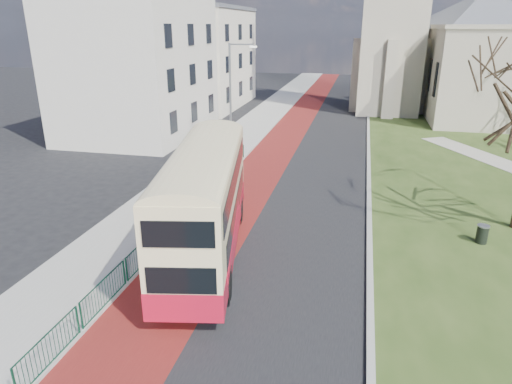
% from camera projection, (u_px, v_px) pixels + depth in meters
% --- Properties ---
extents(ground, '(160.00, 160.00, 0.00)m').
position_uv_depth(ground, '(217.00, 267.00, 18.70)').
color(ground, black).
rests_on(ground, ground).
extents(road_carriageway, '(9.00, 120.00, 0.01)m').
position_uv_depth(road_carriageway, '(310.00, 148.00, 36.69)').
color(road_carriageway, black).
rests_on(road_carriageway, ground).
extents(bus_lane, '(3.40, 120.00, 0.01)m').
position_uv_depth(bus_lane, '(277.00, 147.00, 37.26)').
color(bus_lane, '#591414').
rests_on(bus_lane, ground).
extents(pavement_west, '(4.00, 120.00, 0.12)m').
position_uv_depth(pavement_west, '(232.00, 143.00, 38.04)').
color(pavement_west, gray).
rests_on(pavement_west, ground).
extents(kerb_west, '(0.25, 120.00, 0.13)m').
position_uv_depth(kerb_west, '(255.00, 145.00, 37.61)').
color(kerb_west, '#999993').
rests_on(kerb_west, ground).
extents(kerb_east, '(0.25, 80.00, 0.13)m').
position_uv_depth(kerb_east, '(368.00, 145.00, 37.53)').
color(kerb_east, '#999993').
rests_on(kerb_east, ground).
extents(pedestrian_railing, '(0.07, 24.00, 1.12)m').
position_uv_depth(pedestrian_railing, '(185.00, 212.00, 22.79)').
color(pedestrian_railing, '#0E3E29').
rests_on(pedestrian_railing, ground).
extents(street_block_near, '(10.30, 14.30, 13.00)m').
position_uv_depth(street_block_near, '(137.00, 60.00, 39.54)').
color(street_block_near, beige).
rests_on(street_block_near, ground).
extents(street_block_far, '(10.30, 16.30, 11.50)m').
position_uv_depth(street_block_far, '(200.00, 57.00, 54.44)').
color(street_block_far, beige).
rests_on(street_block_far, ground).
extents(streetlamp, '(2.13, 0.18, 8.00)m').
position_uv_depth(streetlamp, '(232.00, 92.00, 34.51)').
color(streetlamp, gray).
rests_on(streetlamp, pavement_west).
extents(bus, '(4.65, 11.32, 4.61)m').
position_uv_depth(bus, '(205.00, 198.00, 18.83)').
color(bus, '#A80F26').
rests_on(bus, ground).
extents(litter_bin, '(0.68, 0.68, 0.86)m').
position_uv_depth(litter_bin, '(482.00, 234.00, 20.57)').
color(litter_bin, black).
rests_on(litter_bin, grass_green).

